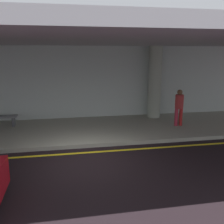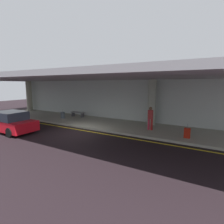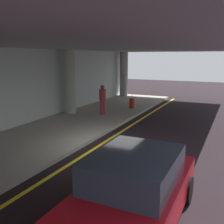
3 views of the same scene
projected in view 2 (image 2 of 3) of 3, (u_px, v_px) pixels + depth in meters
name	position (u px, v px, depth m)	size (l,w,h in m)	color
ground_plane	(77.00, 132.00, 12.97)	(60.00, 60.00, 0.00)	black
sidewalk	(101.00, 123.00, 15.59)	(26.00, 4.20, 0.15)	gray
lane_stripe_yellow	(82.00, 130.00, 13.43)	(26.00, 0.14, 0.01)	yellow
support_column_far_left	(29.00, 96.00, 22.66)	(0.68, 0.68, 3.65)	#9C9A83
support_column_left_mid	(152.00, 102.00, 14.56)	(0.68, 0.68, 3.65)	#969D8D
ceiling_overhang	(97.00, 78.00, 14.58)	(28.00, 13.20, 0.30)	#97959A
terminal_back_wall	(114.00, 100.00, 17.22)	(26.00, 0.30, 3.80)	#B2BCB6
car_red	(11.00, 122.00, 12.89)	(4.10, 1.92, 1.50)	red
traveler_with_luggage	(150.00, 117.00, 12.85)	(0.38, 0.38, 1.68)	maroon
suitcase_upright_primary	(187.00, 133.00, 10.96)	(0.36, 0.22, 0.90)	#97190B
suitcase_upright_secondary	(63.00, 115.00, 17.36)	(0.36, 0.22, 0.90)	#505D67
bench_metal	(78.00, 113.00, 18.21)	(1.60, 0.50, 0.48)	slate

